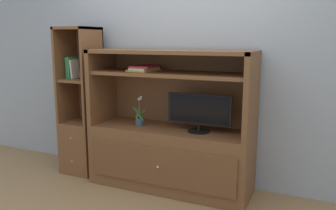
% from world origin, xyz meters
% --- Properties ---
extents(ground_plane, '(8.00, 8.00, 0.00)m').
position_xyz_m(ground_plane, '(0.00, 0.00, 0.00)').
color(ground_plane, '#99754C').
extents(painted_rear_wall, '(6.00, 0.10, 2.80)m').
position_xyz_m(painted_rear_wall, '(0.00, 0.75, 1.40)').
color(painted_rear_wall, '#9EA8B2').
rests_on(painted_rear_wall, ground_plane).
extents(media_console, '(1.67, 0.57, 1.43)m').
position_xyz_m(media_console, '(0.00, 0.41, 0.47)').
color(media_console, brown).
rests_on(media_console, ground_plane).
extents(tv_monitor, '(0.65, 0.22, 0.38)m').
position_xyz_m(tv_monitor, '(0.31, 0.39, 0.84)').
color(tv_monitor, black).
rests_on(tv_monitor, media_console).
extents(potted_plant, '(0.13, 0.09, 0.32)m').
position_xyz_m(potted_plant, '(-0.34, 0.37, 0.70)').
color(potted_plant, '#384C56').
rests_on(potted_plant, media_console).
extents(magazine_stack, '(0.26, 0.36, 0.05)m').
position_xyz_m(magazine_stack, '(-0.29, 0.40, 1.24)').
color(magazine_stack, gold).
rests_on(magazine_stack, media_console).
extents(bookshelf_tall, '(0.40, 0.41, 1.67)m').
position_xyz_m(bookshelf_tall, '(-1.12, 0.41, 0.57)').
color(bookshelf_tall, brown).
rests_on(bookshelf_tall, ground_plane).
extents(upright_book_row, '(0.10, 0.17, 0.25)m').
position_xyz_m(upright_book_row, '(-1.22, 0.40, 1.21)').
color(upright_book_row, '#338C4C').
rests_on(upright_book_row, bookshelf_tall).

